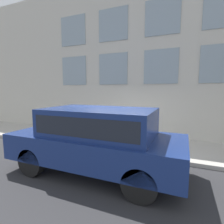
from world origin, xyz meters
name	(u,v)px	position (x,y,z in m)	size (l,w,h in m)	color
ground_plane	(115,155)	(0.00, 0.00, 0.00)	(80.00, 80.00, 0.00)	#2D2D30
sidewalk	(126,143)	(1.29, 0.00, 0.06)	(2.57, 60.00, 0.13)	#B2ADA3
building_facade	(137,59)	(2.72, 0.00, 3.75)	(0.33, 40.00, 7.50)	beige
fire_hydrant	(119,137)	(0.59, 0.06, 0.50)	(0.33, 0.44, 0.72)	gold
person	(105,126)	(1.07, 0.88, 0.77)	(0.26, 0.17, 1.06)	#998466
parked_truck_navy_near	(97,136)	(-1.37, 0.00, 1.03)	(1.97, 4.73, 1.79)	black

